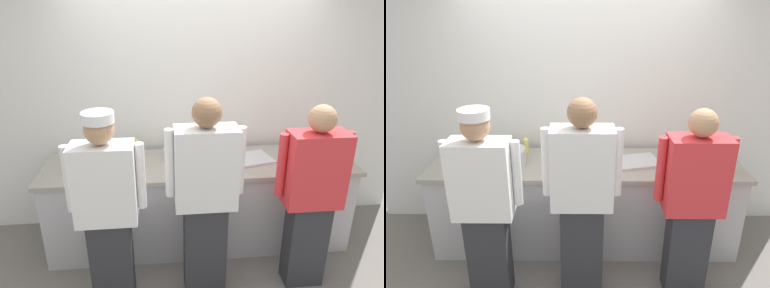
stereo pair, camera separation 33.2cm
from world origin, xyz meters
The scene contains 15 objects.
ground_plane centered at (0.00, 0.00, 0.00)m, with size 9.00×9.00×0.00m, color slate.
wall_back centered at (0.00, 0.89, 1.34)m, with size 4.61×0.10×2.69m.
prep_counter centered at (0.00, 0.39, 0.44)m, with size 2.94×0.74×0.88m.
chef_near_left centered at (-0.79, -0.33, 0.87)m, with size 0.59×0.24×1.62m.
chef_center centered at (-0.04, -0.26, 0.90)m, with size 0.62×0.24×1.69m.
chef_far_right centered at (0.83, -0.27, 0.85)m, with size 0.59×0.24×1.61m.
plate_stack_front centered at (-0.22, 0.53, 0.93)m, with size 0.25×0.25×0.10m.
plate_stack_rear centered at (-1.13, 0.34, 0.92)m, with size 0.21×0.21×0.07m.
mixing_bowl_steel centered at (-0.73, 0.40, 0.95)m, with size 0.33×0.33×0.13m, color #B7BABF.
sheet_tray centered at (0.43, 0.39, 0.90)m, with size 0.54×0.31×0.02m, color #B7BABF.
squeeze_bottle_primary centered at (1.29, 0.18, 0.98)m, with size 0.06×0.06×0.20m.
squeeze_bottle_secondary centered at (-0.60, 0.63, 0.97)m, with size 0.05×0.05×0.18m.
ramekin_yellow_sauce centered at (1.11, 0.24, 0.91)m, with size 0.09×0.09×0.04m.
ramekin_green_sauce centered at (0.94, 0.26, 0.91)m, with size 0.10×0.10×0.04m.
ramekin_red_sauce centered at (1.03, 0.61, 0.91)m, with size 0.08×0.08×0.05m.
Camera 2 is at (-0.04, -2.65, 2.30)m, focal length 32.80 mm.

